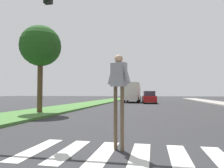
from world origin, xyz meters
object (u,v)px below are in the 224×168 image
at_px(tree_mid, 41,47).
at_px(pedestrian_performer, 119,86).
at_px(truck_box_delivery, 132,92).
at_px(sedan_midblock, 149,98).
at_px(traffic_light_gantry, 48,12).

bearing_deg(tree_mid, pedestrian_performer, -48.88).
bearing_deg(truck_box_delivery, tree_mid, -102.84).
xyz_separation_m(sedan_midblock, truck_box_delivery, (-2.74, 2.84, 0.82)).
bearing_deg(traffic_light_gantry, pedestrian_performer, -26.08).
bearing_deg(sedan_midblock, pedestrian_performer, -90.78).
height_order(traffic_light_gantry, pedestrian_performer, traffic_light_gantry).
bearing_deg(traffic_light_gantry, truck_box_delivery, 89.15).
relative_size(tree_mid, truck_box_delivery, 0.99).
bearing_deg(tree_mid, sedan_midblock, 66.95).
bearing_deg(sedan_midblock, truck_box_delivery, 133.97).
relative_size(tree_mid, sedan_midblock, 1.30).
relative_size(traffic_light_gantry, truck_box_delivery, 1.55).
xyz_separation_m(traffic_light_gantry, truck_box_delivery, (0.39, 26.57, -2.75)).
xyz_separation_m(pedestrian_performer, sedan_midblock, (0.34, 25.10, -0.85)).
bearing_deg(truck_box_delivery, traffic_light_gantry, -90.85).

